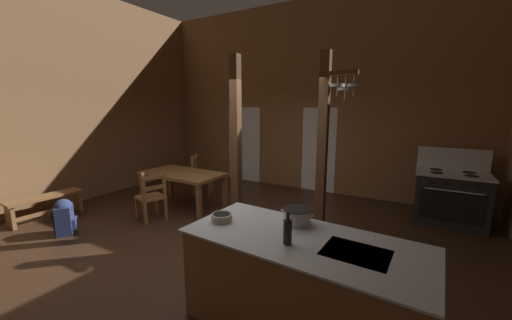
% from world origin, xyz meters
% --- Properties ---
extents(ground_plane, '(8.64, 7.82, 0.10)m').
position_xyz_m(ground_plane, '(0.00, 0.00, -0.05)').
color(ground_plane, '#382316').
extents(wall_back, '(8.64, 0.14, 4.54)m').
position_xyz_m(wall_back, '(0.00, 3.58, 2.27)').
color(wall_back, brown).
rests_on(wall_back, ground_plane).
extents(wall_left, '(0.14, 7.82, 4.54)m').
position_xyz_m(wall_left, '(-3.99, 0.00, 2.27)').
color(wall_left, brown).
rests_on(wall_left, ground_plane).
extents(glazed_door_back_left, '(1.00, 0.01, 2.05)m').
position_xyz_m(glazed_door_back_left, '(-1.76, 3.51, 1.02)').
color(glazed_door_back_left, white).
rests_on(glazed_door_back_left, ground_plane).
extents(glazed_panel_back_right, '(0.84, 0.01, 2.05)m').
position_xyz_m(glazed_panel_back_right, '(0.39, 3.51, 1.02)').
color(glazed_panel_back_right, white).
rests_on(glazed_panel_back_right, ground_plane).
extents(kitchen_island, '(2.21, 1.07, 0.91)m').
position_xyz_m(kitchen_island, '(1.71, -1.01, 0.46)').
color(kitchen_island, brown).
rests_on(kitchen_island, ground_plane).
extents(stove_range, '(1.14, 0.82, 1.32)m').
position_xyz_m(stove_range, '(3.09, 2.71, 0.48)').
color(stove_range, black).
rests_on(stove_range, ground_plane).
extents(support_post_with_pot_rack, '(0.57, 0.22, 2.89)m').
position_xyz_m(support_post_with_pot_rack, '(1.27, 1.05, 1.56)').
color(support_post_with_pot_rack, brown).
rests_on(support_post_with_pot_rack, ground_plane).
extents(support_post_center, '(0.14, 0.14, 2.89)m').
position_xyz_m(support_post_center, '(-0.10, 0.65, 1.45)').
color(support_post_center, brown).
rests_on(support_post_center, ground_plane).
extents(dining_table, '(1.72, 0.93, 0.74)m').
position_xyz_m(dining_table, '(-1.66, 0.96, 0.65)').
color(dining_table, brown).
rests_on(dining_table, ground_plane).
extents(ladderback_chair_near_window, '(0.55, 0.55, 0.95)m').
position_xyz_m(ladderback_chair_near_window, '(-1.63, 0.13, 0.45)').
color(ladderback_chair_near_window, olive).
rests_on(ladderback_chair_near_window, ground_plane).
extents(ladderback_chair_by_post, '(0.60, 0.60, 0.95)m').
position_xyz_m(ladderback_chair_by_post, '(-1.96, 1.86, 0.45)').
color(ladderback_chair_by_post, olive).
rests_on(ladderback_chair_by_post, ground_plane).
extents(bench_along_left_wall, '(0.43, 1.23, 0.44)m').
position_xyz_m(bench_along_left_wall, '(-3.43, -0.81, 0.30)').
color(bench_along_left_wall, brown).
rests_on(bench_along_left_wall, ground_plane).
extents(backpack, '(0.39, 0.39, 0.60)m').
position_xyz_m(backpack, '(-2.41, -0.99, 0.31)').
color(backpack, navy).
rests_on(backpack, ground_plane).
extents(stockpot_on_counter, '(0.35, 0.28, 0.15)m').
position_xyz_m(stockpot_on_counter, '(1.54, -0.72, 0.99)').
color(stockpot_on_counter, silver).
rests_on(stockpot_on_counter, kitchen_island).
extents(mixing_bowl_on_counter, '(0.21, 0.21, 0.08)m').
position_xyz_m(mixing_bowl_on_counter, '(0.85, -1.04, 0.95)').
color(mixing_bowl_on_counter, '#B2A893').
rests_on(mixing_bowl_on_counter, kitchen_island).
extents(bottle_tall_on_counter, '(0.08, 0.08, 0.29)m').
position_xyz_m(bottle_tall_on_counter, '(1.64, -1.17, 1.03)').
color(bottle_tall_on_counter, '#1E2328').
rests_on(bottle_tall_on_counter, kitchen_island).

